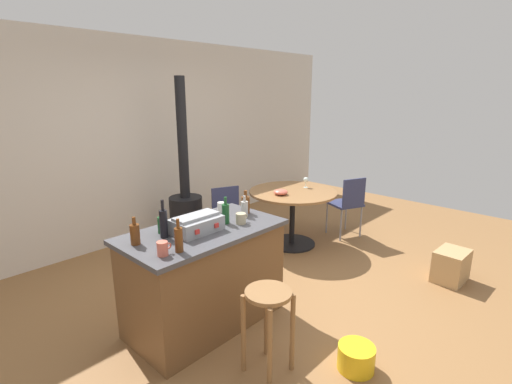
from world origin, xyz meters
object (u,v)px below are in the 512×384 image
at_px(cup_1, 221,207).
at_px(kitchen_island, 205,276).
at_px(bottle_4, 135,234).
at_px(folding_chair_near, 229,216).
at_px(dining_table, 293,203).
at_px(wood_stove, 186,205).
at_px(toolbox, 196,224).
at_px(bottle_0, 245,204).
at_px(folding_chair_far, 348,202).
at_px(wooden_stool, 268,313).
at_px(plastic_bucket, 356,358).
at_px(serving_bowl, 281,192).
at_px(bottle_5, 226,213).
at_px(cup_0, 163,249).
at_px(cardboard_box, 451,266).
at_px(wine_glass, 306,180).
at_px(cup_2, 241,218).
at_px(bottle_2, 179,239).
at_px(bottle_1, 244,208).
at_px(bottle_3, 162,224).
at_px(bottle_6, 164,223).

bearing_deg(cup_1, kitchen_island, -150.58).
bearing_deg(bottle_4, folding_chair_near, 25.34).
distance_m(dining_table, wood_stove, 1.43).
distance_m(dining_table, toolbox, 2.12).
xyz_separation_m(kitchen_island, bottle_0, (0.56, 0.04, 0.53)).
height_order(folding_chair_far, bottle_4, bottle_4).
xyz_separation_m(wooden_stool, plastic_bucket, (0.46, -0.47, -0.38)).
height_order(folding_chair_near, serving_bowl, folding_chair_near).
xyz_separation_m(toolbox, serving_bowl, (1.76, 0.55, -0.17)).
bearing_deg(dining_table, serving_bowl, 179.97).
height_order(folding_chair_near, bottle_4, bottle_4).
height_order(kitchen_island, plastic_bucket, kitchen_island).
xyz_separation_m(kitchen_island, folding_chair_near, (1.15, 0.93, 0.05)).
height_order(kitchen_island, bottle_5, bottle_5).
bearing_deg(bottle_4, kitchen_island, -12.03).
xyz_separation_m(cup_0, cardboard_box, (2.84, -1.15, -0.76)).
distance_m(wine_glass, plastic_bucket, 2.67).
bearing_deg(wood_stove, bottle_5, -115.34).
bearing_deg(wooden_stool, dining_table, 33.66).
bearing_deg(cup_2, bottle_2, -172.31).
xyz_separation_m(wine_glass, plastic_bucket, (-1.82, -1.80, -0.76)).
bearing_deg(bottle_5, wooden_stool, -111.76).
relative_size(kitchen_island, folding_chair_far, 1.58).
distance_m(bottle_1, cup_2, 0.21).
bearing_deg(cup_2, wooden_stool, -120.61).
height_order(bottle_0, plastic_bucket, bottle_0).
height_order(bottle_4, serving_bowl, bottle_4).
relative_size(bottle_2, wine_glass, 1.74).
distance_m(bottle_2, bottle_4, 0.38).
relative_size(bottle_3, bottle_6, 0.60).
relative_size(wood_stove, bottle_6, 7.09).
bearing_deg(bottle_4, serving_bowl, 10.60).
bearing_deg(bottle_2, cup_1, 29.65).
bearing_deg(bottle_2, wine_glass, 16.21).
relative_size(bottle_4, cup_2, 1.74).
bearing_deg(cup_0, toolbox, 23.38).
bearing_deg(toolbox, dining_table, 15.21).
relative_size(wood_stove, serving_bowl, 12.19).
bearing_deg(wooden_stool, bottle_2, 120.25).
bearing_deg(bottle_6, toolbox, -19.49).
bearing_deg(plastic_bucket, bottle_6, 117.36).
height_order(dining_table, folding_chair_far, folding_chair_far).
bearing_deg(serving_bowl, bottle_2, -159.75).
bearing_deg(folding_chair_near, bottle_3, -152.39).
bearing_deg(bottle_1, folding_chair_near, 54.52).
height_order(cup_0, plastic_bucket, cup_0).
distance_m(bottle_6, serving_bowl, 2.07).
bearing_deg(cup_0, folding_chair_far, 6.17).
bearing_deg(wood_stove, kitchen_island, -121.94).
distance_m(folding_chair_near, bottle_5, 1.42).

